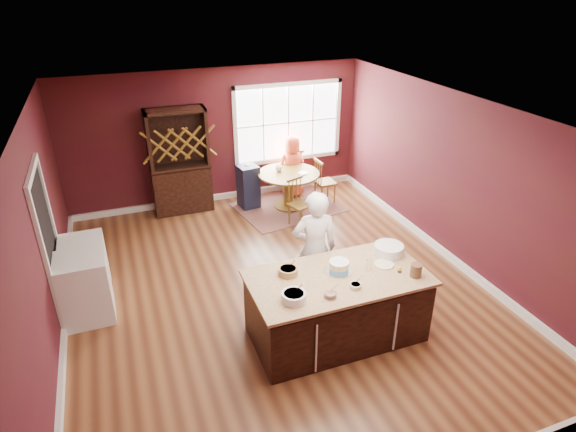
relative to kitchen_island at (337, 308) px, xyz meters
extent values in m
plane|color=brown|center=(-0.38, 1.26, -0.44)|extent=(7.00, 7.00, 0.00)
plane|color=white|center=(-0.38, 1.26, 2.26)|extent=(7.00, 7.00, 0.00)
plane|color=#3E0C19|center=(-0.38, 4.76, 0.91)|extent=(6.00, 0.00, 6.00)
plane|color=#3E0C19|center=(-0.38, -2.24, 0.91)|extent=(6.00, 0.00, 6.00)
plane|color=#3E0C19|center=(-3.38, 1.26, 0.91)|extent=(0.00, 7.00, 7.00)
plane|color=#3E0C19|center=(2.62, 1.26, 0.91)|extent=(0.00, 7.00, 7.00)
cube|color=black|center=(0.00, 0.00, -0.02)|extent=(2.15, 1.09, 0.83)
cube|color=#D9C089|center=(0.00, 0.00, 0.46)|extent=(2.23, 1.17, 0.04)
cylinder|color=brown|center=(0.81, 3.86, -0.42)|extent=(0.57, 0.57, 0.04)
cylinder|color=brown|center=(0.81, 3.86, -0.08)|extent=(0.20, 0.20, 0.67)
cylinder|color=brown|center=(0.81, 3.86, 0.29)|extent=(1.22, 1.22, 0.04)
imported|color=silver|center=(0.02, 0.79, 0.43)|extent=(0.70, 0.53, 1.73)
cylinder|color=silver|center=(-0.70, -0.27, 0.54)|extent=(0.28, 0.28, 0.11)
cylinder|color=tan|center=(-0.57, 0.26, 0.53)|extent=(0.25, 0.25, 0.09)
cylinder|color=silver|center=(-0.28, -0.35, 0.51)|extent=(0.15, 0.15, 0.06)
cylinder|color=beige|center=(0.08, -0.29, 0.51)|extent=(0.14, 0.14, 0.05)
cylinder|color=silver|center=(0.41, -0.02, 0.56)|extent=(0.08, 0.08, 0.16)
cylinder|color=beige|center=(0.66, 0.02, 0.49)|extent=(0.25, 0.25, 0.02)
cylinder|color=white|center=(0.86, 0.25, 0.55)|extent=(0.39, 0.39, 0.13)
cylinder|color=#413220|center=(0.89, -0.34, 0.57)|extent=(0.14, 0.14, 0.17)
cube|color=brown|center=(0.81, 3.86, -0.43)|extent=(2.25, 1.87, 0.01)
imported|color=#EC5135|center=(1.08, 4.38, 0.22)|extent=(0.68, 0.47, 1.31)
cylinder|color=beige|center=(1.06, 3.73, 0.32)|extent=(0.20, 0.20, 0.01)
imported|color=white|center=(0.65, 4.01, 0.36)|extent=(0.16, 0.16, 0.10)
cube|color=#301E0E|center=(-1.21, 4.48, 0.59)|extent=(1.13, 0.47, 2.06)
cube|color=white|center=(-3.02, 1.54, 0.03)|extent=(0.65, 0.63, 0.94)
cube|color=white|center=(-3.02, 2.18, 0.00)|extent=(0.61, 0.59, 0.88)
camera|label=1|loc=(-2.34, -4.43, 3.83)|focal=30.00mm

